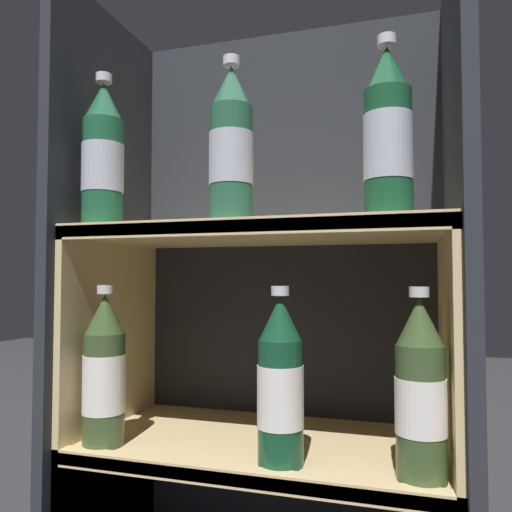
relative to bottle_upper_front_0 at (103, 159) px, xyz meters
The scene contains 11 objects.
fridge_back_wall 0.42m from the bottle_upper_front_0, 47.31° to the left, with size 0.63×0.02×1.02m, color #23262B.
fridge_side_left 0.24m from the bottle_upper_front_0, 120.45° to the left, with size 0.02×0.34×1.02m, color #23262B.
fridge_side_right 0.60m from the bottle_upper_front_0, 10.63° to the left, with size 0.02×0.34×1.02m, color #23262B.
shelf_lower 0.57m from the bottle_upper_front_0, 20.99° to the left, with size 0.59×0.30×0.27m.
shelf_upper 0.39m from the bottle_upper_front_0, 21.60° to the left, with size 0.59×0.30×0.61m.
bottle_upper_front_0 is the anchor object (origin of this frame).
bottle_upper_front_1 0.22m from the bottle_upper_front_0, ahead, with size 0.07×0.07×0.25m.
bottle_upper_front_2 0.45m from the bottle_upper_front_0, ahead, with size 0.07×0.07×0.25m.
bottle_lower_front_0 0.35m from the bottle_upper_front_0, ahead, with size 0.07×0.07×0.25m.
bottle_lower_front_1 0.46m from the bottle_upper_front_0, ahead, with size 0.07×0.07×0.25m.
bottle_lower_front_2 0.60m from the bottle_upper_front_0, ahead, with size 0.07×0.07×0.25m.
Camera 1 is at (0.23, -0.65, 0.53)m, focal length 35.00 mm.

